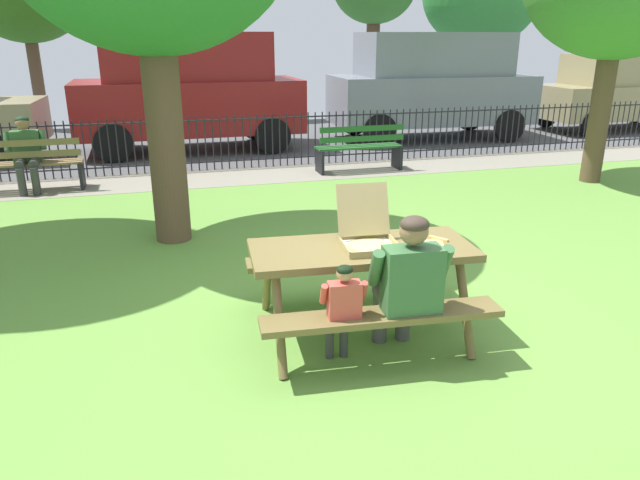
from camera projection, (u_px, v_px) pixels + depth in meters
name	position (u px, v px, depth m)	size (l,w,h in m)	color
ground	(324.00, 267.00, 6.41)	(28.00, 10.54, 0.02)	#65983D
cobblestone_walkway	(254.00, 176.00, 10.57)	(28.00, 1.40, 0.01)	gray
street_asphalt	(227.00, 141.00, 14.08)	(28.00, 6.33, 0.01)	#515154
picnic_table_foreground	(362.00, 266.00, 4.80)	(1.91, 1.62, 0.79)	brown
pizza_box_open	(368.00, 235.00, 4.74)	(0.47, 0.55, 0.47)	tan
pizza_slice_on_table	(433.00, 242.00, 4.83)	(0.29, 0.27, 0.02)	#EFD066
adult_at_table	(407.00, 281.00, 4.35)	(0.62, 0.61, 1.19)	#474747
child_at_table	(342.00, 306.00, 4.28)	(0.35, 0.34, 0.86)	#363636
iron_fence_streetside	(247.00, 141.00, 11.04)	(18.25, 0.03, 1.00)	black
park_bench_left	(30.00, 166.00, 9.38)	(1.60, 0.47, 0.85)	olive
park_bench_center	(360.00, 149.00, 10.80)	(1.60, 0.47, 0.85)	#225824
person_on_park_bench	(26.00, 151.00, 9.32)	(0.62, 0.61, 1.19)	#333333
parked_car_center	(189.00, 89.00, 12.52)	(4.73, 2.14, 2.46)	maroon
parked_car_right	(431.00, 84.00, 13.96)	(4.77, 2.21, 2.46)	slate
parked_car_far_right	(619.00, 91.00, 15.44)	(4.43, 1.96, 1.94)	#978A5F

